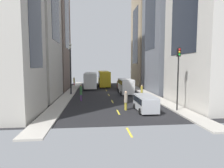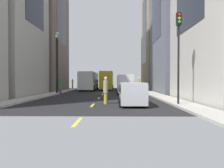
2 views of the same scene
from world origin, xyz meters
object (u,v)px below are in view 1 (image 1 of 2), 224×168
delivery_van_white (126,85)px  pedestrian_walking_far (81,92)px  car_red_0 (122,85)px  pedestrian_crossing_near (74,81)px  city_bus_white (90,79)px  car_silver_1 (145,102)px  pedestrian_crossing_mid (142,92)px  streetcar_yellow (104,77)px  pedestrian_waiting_curb (126,100)px  traffic_light_near_corner (178,68)px

delivery_van_white → pedestrian_walking_far: size_ratio=2.42×
car_red_0 → pedestrian_crossing_near: 13.55m
city_bus_white → pedestrian_walking_far: size_ratio=4.93×
car_silver_1 → pedestrian_crossing_mid: size_ratio=1.86×
streetcar_yellow → pedestrian_crossing_near: 7.35m
delivery_van_white → car_red_0: 6.34m
car_red_0 → pedestrian_walking_far: (-7.70, -12.37, 0.20)m
streetcar_yellow → car_red_0: streetcar_yellow is taller
streetcar_yellow → pedestrian_waiting_curb: bearing=-88.1°
city_bus_white → traffic_light_near_corner: bearing=-68.6°
pedestrian_crossing_mid → pedestrian_crossing_near: (-11.48, 20.93, 0.04)m
car_red_0 → pedestrian_walking_far: pedestrian_walking_far is taller
delivery_van_white → pedestrian_walking_far: bearing=-140.3°
delivery_van_white → pedestrian_walking_far: (-7.30, -6.06, -0.30)m
pedestrian_crossing_mid → streetcar_yellow: bearing=-159.0°
pedestrian_waiting_curb → pedestrian_crossing_mid: bearing=-135.5°
pedestrian_waiting_curb → traffic_light_near_corner: 6.42m
car_silver_1 → pedestrian_waiting_curb: bearing=160.6°
car_silver_1 → pedestrian_waiting_curb: size_ratio=1.91×
pedestrian_walking_far → city_bus_white: bearing=43.4°
pedestrian_crossing_near → pedestrian_waiting_curb: bearing=-158.7°
traffic_light_near_corner → car_red_0: bearing=97.9°
streetcar_yellow → car_red_0: size_ratio=3.03×
car_red_0 → pedestrian_crossing_mid: (0.78, -12.62, 0.16)m
car_red_0 → pedestrian_crossing_near: size_ratio=2.04×
streetcar_yellow → pedestrian_walking_far: size_ratio=5.45×
city_bus_white → streetcar_yellow: streetcar_yellow is taller
delivery_van_white → pedestrian_walking_far: delivery_van_white is taller
car_silver_1 → traffic_light_near_corner: bearing=-8.4°
pedestrian_crossing_near → traffic_light_near_corner: bearing=-150.0°
city_bus_white → pedestrian_crossing_mid: bearing=-66.2°
car_red_0 → streetcar_yellow: bearing=112.1°
pedestrian_waiting_curb → streetcar_yellow: bearing=-104.2°
delivery_van_white → pedestrian_crossing_mid: bearing=-79.5°
city_bus_white → pedestrian_waiting_curb: size_ratio=5.25×
pedestrian_waiting_curb → pedestrian_walking_far: (-5.18, 6.10, 0.08)m
city_bus_white → pedestrian_waiting_curb: bearing=-79.7°
city_bus_white → car_red_0: (6.63, -4.19, -1.00)m
city_bus_white → pedestrian_crossing_mid: city_bus_white is taller
pedestrian_walking_far → pedestrian_crossing_near: pedestrian_walking_far is taller
pedestrian_crossing_mid → traffic_light_near_corner: bearing=25.4°
delivery_van_white → pedestrian_crossing_near: bearing=125.2°
city_bus_white → car_silver_1: (6.09, -23.36, -1.02)m
pedestrian_waiting_curb → delivery_van_white: bearing=-116.0°
car_red_0 → pedestrian_waiting_curb: pedestrian_waiting_curb is taller
streetcar_yellow → car_red_0: (3.41, -8.43, -1.11)m
streetcar_yellow → delivery_van_white: bearing=-78.4°
streetcar_yellow → traffic_light_near_corner: 28.85m
streetcar_yellow → delivery_van_white: (3.01, -14.73, -0.61)m
car_red_0 → traffic_light_near_corner: (2.74, -19.65, 3.61)m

